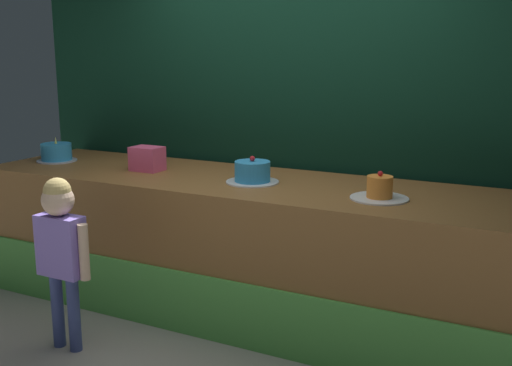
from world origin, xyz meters
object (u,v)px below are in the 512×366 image
Objects in this scene: child_figure at (61,240)px; cake_right at (380,190)px; pink_box at (147,159)px; cake_left at (56,153)px; cake_center at (252,173)px.

cake_right reaches higher than child_figure.
cake_right is (1.74, -0.09, -0.03)m from pink_box.
pink_box is at bearing 0.96° from cake_left.
cake_right is (2.61, -0.08, -0.01)m from cake_left.
pink_box reaches higher than child_figure.
child_figure is 3.45× the size of cake_left.
child_figure is 1.03m from pink_box.
cake_right is (1.65, 0.88, 0.30)m from child_figure.
cake_left reaches higher than child_figure.
pink_box reaches higher than cake_right.
cake_right is at bearing 27.96° from child_figure.
cake_center reaches higher than cake_right.
cake_center is (1.74, -0.01, -0.00)m from cake_left.
cake_center reaches higher than child_figure.
cake_left is at bearing -179.04° from pink_box.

